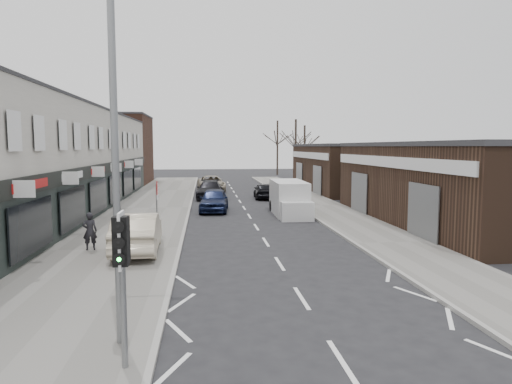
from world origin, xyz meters
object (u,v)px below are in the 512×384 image
object	(u,v)px
white_van	(289,199)
parked_car_left_b	(210,190)
parked_car_right_b	(264,191)
parked_car_left_c	(211,184)
sedan_on_pavement	(137,232)
pedestrian	(90,231)
parked_car_left_a	(214,200)
street_lamp	(123,139)
traffic_light	(122,253)
parked_car_right_a	(281,191)
warning_sign	(157,192)

from	to	relation	value
white_van	parked_car_left_b	size ratio (longest dim) A/B	1.09
white_van	parked_car_right_b	size ratio (longest dim) A/B	1.42
white_van	parked_car_left_c	size ratio (longest dim) A/B	1.03
white_van	parked_car_right_b	world-z (taller)	white_van
white_van	parked_car_left_b	world-z (taller)	white_van
sedan_on_pavement	parked_car_left_c	size ratio (longest dim) A/B	0.89
pedestrian	parked_car_right_b	world-z (taller)	pedestrian
pedestrian	parked_car_left_a	size ratio (longest dim) A/B	0.35
pedestrian	parked_car_left_b	size ratio (longest dim) A/B	0.31
street_lamp	parked_car_left_b	xyz separation A→B (m)	(2.11, 29.10, -3.86)
white_van	parked_car_left_a	world-z (taller)	white_van
traffic_light	parked_car_right_a	xyz separation A→B (m)	(7.79, 28.11, -1.65)
street_lamp	warning_sign	distance (m)	13.04
street_lamp	white_van	world-z (taller)	street_lamp
white_van	parked_car_left_c	bearing A→B (deg)	107.57
sedan_on_pavement	parked_car_left_a	bearing A→B (deg)	-107.86
white_van	parked_car_right_a	size ratio (longest dim) A/B	1.22
parked_car_left_c	parked_car_left_b	bearing A→B (deg)	-95.84
pedestrian	parked_car_left_c	bearing A→B (deg)	-111.62
warning_sign	sedan_on_pavement	xyz separation A→B (m)	(-0.45, -3.84, -1.27)
white_van	parked_car_left_a	size ratio (longest dim) A/B	1.23
warning_sign	parked_car_left_c	xyz separation A→B (m)	(2.96, 22.90, -1.43)
sedan_on_pavement	white_van	bearing A→B (deg)	-131.40
traffic_light	parked_car_right_b	xyz separation A→B (m)	(6.60, 29.78, -1.73)
traffic_light	street_lamp	bearing A→B (deg)	95.88
sedan_on_pavement	parked_car_left_c	distance (m)	26.95
street_lamp	parked_car_right_b	xyz separation A→B (m)	(6.73, 28.56, -3.94)
parked_car_left_b	traffic_light	bearing A→B (deg)	-90.34
traffic_light	white_van	bearing A→B (deg)	70.89
traffic_light	white_van	xyz separation A→B (m)	(7.07, 20.42, -1.37)
parked_car_right_a	parked_car_right_b	distance (m)	2.05
warning_sign	parked_car_left_a	xyz separation A→B (m)	(2.96, 8.51, -1.41)
parked_car_right_a	parked_car_right_b	bearing A→B (deg)	-49.34
street_lamp	warning_sign	xyz separation A→B (m)	(-0.63, 12.80, -2.42)
parked_car_right_a	parked_car_right_b	world-z (taller)	parked_car_right_a
street_lamp	parked_car_left_c	world-z (taller)	street_lamp
parked_car_right_b	parked_car_right_a	bearing A→B (deg)	128.09
traffic_light	white_van	world-z (taller)	traffic_light
sedan_on_pavement	parked_car_left_c	bearing A→B (deg)	-99.70
pedestrian	parked_car_right_b	xyz separation A→B (m)	(9.83, 19.07, -0.24)
white_van	parked_car_right_a	xyz separation A→B (m)	(0.71, 7.69, -0.28)
pedestrian	parked_car_right_a	xyz separation A→B (m)	(11.02, 17.40, -0.15)
sedan_on_pavement	street_lamp	bearing A→B (deg)	94.42
traffic_light	parked_car_left_c	world-z (taller)	traffic_light
street_lamp	pedestrian	bearing A→B (deg)	108.14
sedan_on_pavement	parked_car_left_a	distance (m)	12.80
street_lamp	parked_car_right_a	xyz separation A→B (m)	(7.91, 26.89, -3.85)
parked_car_left_c	parked_car_right_a	world-z (taller)	same
traffic_light	pedestrian	size ratio (longest dim) A/B	1.94
parked_car_left_b	warning_sign	bearing A→B (deg)	-96.16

